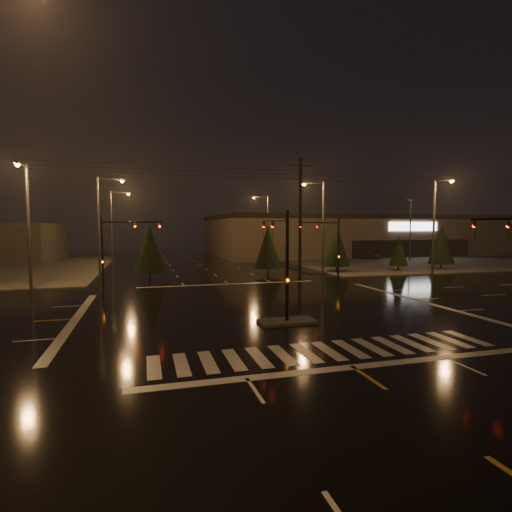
% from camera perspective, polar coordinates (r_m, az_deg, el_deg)
% --- Properties ---
extents(ground, '(140.00, 140.00, 0.00)m').
position_cam_1_polar(ground, '(25.32, 1.28, -7.46)').
color(ground, black).
rests_on(ground, ground).
extents(sidewalk_ne, '(36.00, 36.00, 0.12)m').
position_cam_1_polar(sidewalk_ne, '(65.57, 18.97, -0.47)').
color(sidewalk_ne, '#403D39').
rests_on(sidewalk_ne, ground).
extents(median_island, '(3.00, 1.60, 0.15)m').
position_cam_1_polar(median_island, '(21.60, 4.42, -9.31)').
color(median_island, '#403D39').
rests_on(median_island, ground).
extents(crosswalk, '(15.00, 2.60, 0.01)m').
position_cam_1_polar(crosswalk, '(17.18, 10.32, -13.17)').
color(crosswalk, beige).
rests_on(crosswalk, ground).
extents(stop_bar_near, '(16.00, 0.50, 0.01)m').
position_cam_1_polar(stop_bar_near, '(15.51, 13.68, -15.16)').
color(stop_bar_near, beige).
rests_on(stop_bar_near, ground).
extents(stop_bar_far, '(16.00, 0.50, 0.01)m').
position_cam_1_polar(stop_bar_far, '(35.83, -3.88, -4.02)').
color(stop_bar_far, beige).
rests_on(stop_bar_far, ground).
extents(parking_lot, '(50.00, 24.00, 0.08)m').
position_cam_1_polar(parking_lot, '(66.98, 23.47, -0.51)').
color(parking_lot, black).
rests_on(parking_lot, ground).
extents(retail_building, '(60.20, 28.30, 7.20)m').
position_cam_1_polar(retail_building, '(81.52, 15.53, 3.13)').
color(retail_building, '#6C5A4D').
rests_on(retail_building, ground).
extents(signal_mast_median, '(0.25, 4.59, 6.00)m').
position_cam_1_polar(signal_mast_median, '(21.93, 3.64, 0.62)').
color(signal_mast_median, black).
rests_on(signal_mast_median, ground).
extents(signal_mast_ne, '(4.84, 1.86, 6.00)m').
position_cam_1_polar(signal_mast_ne, '(37.80, 10.62, 2.11)').
color(signal_mast_ne, black).
rests_on(signal_mast_ne, ground).
extents(signal_mast_nw, '(4.84, 1.86, 6.00)m').
position_cam_1_polar(signal_mast_nw, '(33.95, -19.50, 1.71)').
color(signal_mast_nw, black).
rests_on(signal_mast_nw, ground).
extents(streetlight_1, '(2.77, 0.32, 10.00)m').
position_cam_1_polar(streetlight_1, '(41.91, -21.17, 4.84)').
color(streetlight_1, '#38383A').
rests_on(streetlight_1, ground).
extents(streetlight_2, '(2.77, 0.32, 10.00)m').
position_cam_1_polar(streetlight_2, '(57.86, -19.67, 4.62)').
color(streetlight_2, '#38383A').
rests_on(streetlight_2, ground).
extents(streetlight_3, '(2.77, 0.32, 10.00)m').
position_cam_1_polar(streetlight_3, '(43.80, 9.23, 5.03)').
color(streetlight_3, '#38383A').
rests_on(streetlight_3, ground).
extents(streetlight_4, '(2.77, 0.32, 10.00)m').
position_cam_1_polar(streetlight_4, '(62.50, 1.45, 4.81)').
color(streetlight_4, '#38383A').
rests_on(streetlight_4, ground).
extents(streetlight_5, '(0.32, 2.77, 10.00)m').
position_cam_1_polar(streetlight_5, '(35.99, -29.88, 4.73)').
color(streetlight_5, '#38383A').
rests_on(streetlight_5, ground).
extents(streetlight_6, '(0.32, 2.77, 10.00)m').
position_cam_1_polar(streetlight_6, '(45.55, 24.34, 4.68)').
color(streetlight_6, '#38383A').
rests_on(streetlight_6, ground).
extents(utility_pole_1, '(2.20, 0.32, 12.00)m').
position_cam_1_polar(utility_pole_1, '(40.70, 6.34, 5.59)').
color(utility_pole_1, black).
rests_on(utility_pole_1, ground).
extents(conifer_0, '(2.92, 2.92, 5.27)m').
position_cam_1_polar(conifer_0, '(45.87, 11.50, 1.43)').
color(conifer_0, black).
rests_on(conifer_0, ground).
extents(conifer_1, '(2.13, 2.13, 4.03)m').
position_cam_1_polar(conifer_1, '(48.47, 19.69, 0.68)').
color(conifer_1, black).
rests_on(conifer_1, ground).
extents(conifer_2, '(3.02, 3.02, 5.42)m').
position_cam_1_polar(conifer_2, '(52.85, 24.98, 1.56)').
color(conifer_2, black).
rests_on(conifer_2, ground).
extents(conifer_3, '(3.06, 3.06, 5.47)m').
position_cam_1_polar(conifer_3, '(39.46, -14.96, 1.09)').
color(conifer_3, black).
rests_on(conifer_3, ground).
extents(conifer_4, '(2.97, 2.97, 5.34)m').
position_cam_1_polar(conifer_4, '(42.76, 1.74, 1.37)').
color(conifer_4, black).
rests_on(conifer_4, ground).
extents(car_parked, '(4.31, 5.27, 1.69)m').
position_cam_1_polar(car_parked, '(64.82, 15.44, 0.25)').
color(car_parked, black).
rests_on(car_parked, ground).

